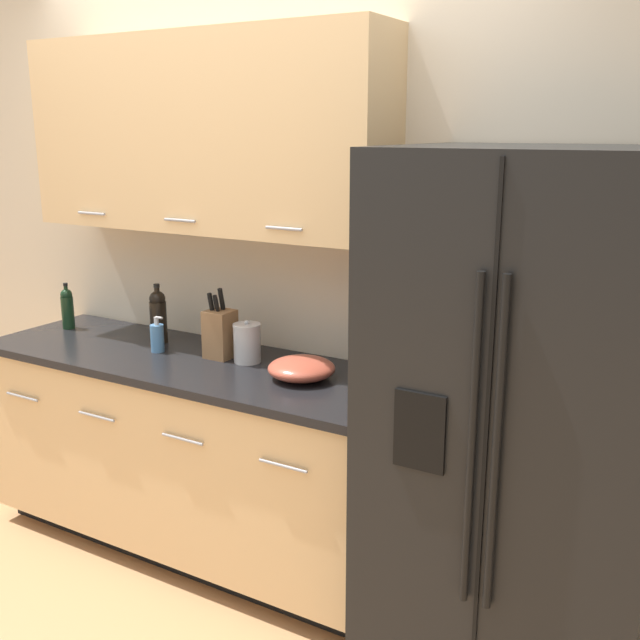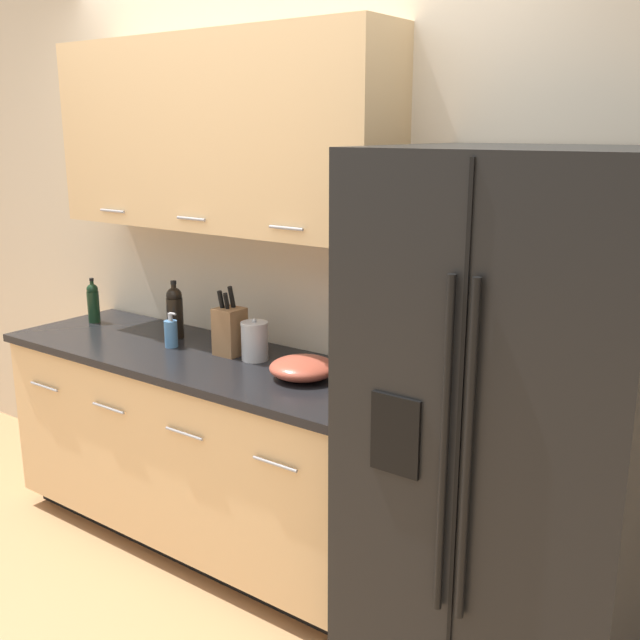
{
  "view_description": "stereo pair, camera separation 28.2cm",
  "coord_description": "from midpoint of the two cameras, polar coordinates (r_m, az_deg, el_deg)",
  "views": [
    {
      "loc": [
        1.85,
        -1.44,
        1.85
      ],
      "look_at": [
        0.47,
        0.92,
        1.15
      ],
      "focal_mm": 42.0,
      "sensor_mm": 36.0,
      "label": 1
    },
    {
      "loc": [
        2.09,
        -1.28,
        1.85
      ],
      "look_at": [
        0.47,
        0.92,
        1.15
      ],
      "focal_mm": 42.0,
      "sensor_mm": 36.0,
      "label": 2
    }
  ],
  "objects": [
    {
      "name": "mixing_bowl",
      "position": [
        2.93,
        -4.18,
        -3.74
      ],
      "size": [
        0.27,
        0.27,
        0.08
      ],
      "color": "#B24C38",
      "rests_on": "counter_unit"
    },
    {
      "name": "oil_bottle",
      "position": [
        3.89,
        -20.69,
        0.86
      ],
      "size": [
        0.06,
        0.06,
        0.23
      ],
      "color": "black",
      "rests_on": "counter_unit"
    },
    {
      "name": "soap_dispenser",
      "position": [
        3.38,
        -14.66,
        -1.33
      ],
      "size": [
        0.06,
        0.06,
        0.16
      ],
      "color": "#4C7FB2",
      "rests_on": "counter_unit"
    },
    {
      "name": "knife_block",
      "position": [
        3.23,
        -10.12,
        -1.0
      ],
      "size": [
        0.11,
        0.11,
        0.3
      ],
      "color": "olive",
      "rests_on": "counter_unit"
    },
    {
      "name": "wall_back",
      "position": [
        3.3,
        -7.6,
        6.99
      ],
      "size": [
        10.0,
        0.39,
        2.6
      ],
      "color": "beige",
      "rests_on": "ground_plane"
    },
    {
      "name": "steel_canister",
      "position": [
        3.15,
        -8.14,
        -1.77
      ],
      "size": [
        0.12,
        0.12,
        0.18
      ],
      "color": "#B7B7BA",
      "rests_on": "counter_unit"
    },
    {
      "name": "counter_unit",
      "position": [
        3.44,
        -12.03,
        -9.85
      ],
      "size": [
        1.95,
        0.64,
        0.9
      ],
      "color": "black",
      "rests_on": "ground_plane"
    },
    {
      "name": "wine_bottle",
      "position": [
        3.51,
        -14.5,
        0.32
      ],
      "size": [
        0.08,
        0.08,
        0.27
      ],
      "color": "black",
      "rests_on": "counter_unit"
    },
    {
      "name": "refrigerator",
      "position": [
        2.51,
        12.02,
        -8.22
      ],
      "size": [
        0.88,
        0.79,
        1.8
      ],
      "color": "black",
      "rests_on": "ground_plane"
    }
  ]
}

